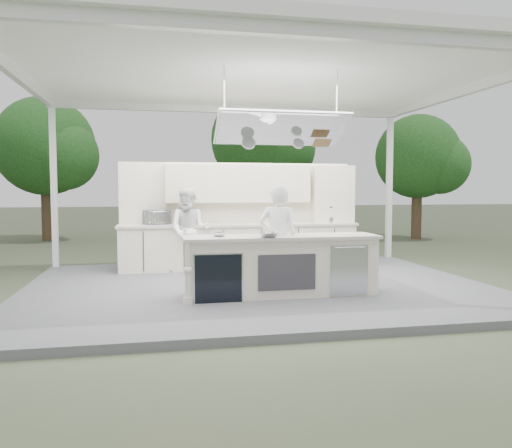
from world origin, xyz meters
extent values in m
plane|color=#424832|center=(0.00, 0.00, 0.00)|extent=(90.00, 90.00, 0.00)
cube|color=#57585C|center=(0.00, 0.00, 0.06)|extent=(8.00, 6.00, 0.12)
cube|color=white|center=(3.90, 2.90, 1.85)|extent=(0.12, 0.12, 3.70)
cube|color=white|center=(-3.90, 2.90, 1.85)|extent=(0.12, 0.12, 3.70)
cube|color=white|center=(0.00, 0.00, 3.78)|extent=(8.20, 6.20, 0.16)
cube|color=white|center=(0.00, -2.90, 3.62)|extent=(8.00, 0.12, 0.16)
cube|color=white|center=(0.00, 2.90, 3.62)|extent=(8.00, 0.12, 0.16)
cube|color=white|center=(-3.90, 0.00, 3.62)|extent=(0.12, 6.00, 0.16)
cube|color=white|center=(3.90, 0.00, 3.62)|extent=(0.12, 6.00, 0.16)
cube|color=white|center=(0.20, -0.90, 2.75)|extent=(2.00, 0.71, 0.43)
cube|color=white|center=(0.20, -0.90, 2.75)|extent=(2.06, 0.76, 0.46)
cylinder|color=white|center=(-0.70, -0.90, 3.23)|extent=(0.02, 0.02, 0.95)
cylinder|color=white|center=(1.10, -0.90, 3.23)|extent=(0.02, 0.02, 0.95)
cylinder|color=silver|center=(-0.30, -0.75, 2.53)|extent=(0.22, 0.14, 0.21)
cylinder|color=silver|center=(0.50, -0.80, 2.53)|extent=(0.18, 0.12, 0.18)
cube|color=brown|center=(0.90, -0.78, 2.55)|extent=(0.28, 0.18, 0.12)
cube|color=white|center=(0.20, -0.90, 0.57)|extent=(3.00, 0.70, 0.90)
cube|color=beige|center=(0.20, -0.90, 1.04)|extent=(3.10, 0.78, 0.05)
cylinder|color=white|center=(-1.30, -1.25, 0.58)|extent=(0.11, 0.11, 0.92)
cube|color=black|center=(-0.85, -1.25, 0.48)|extent=(0.70, 0.04, 0.72)
cube|color=silver|center=(-0.85, -1.26, 0.48)|extent=(0.74, 0.03, 0.72)
cube|color=#313035|center=(0.20, -1.26, 0.54)|extent=(0.90, 0.02, 0.55)
cube|color=silver|center=(1.20, -1.26, 0.54)|extent=(0.62, 0.02, 0.78)
cube|color=white|center=(0.00, 1.90, 0.57)|extent=(5.00, 0.65, 0.90)
cube|color=beige|center=(0.00, 1.90, 1.04)|extent=(5.08, 0.72, 0.05)
cube|color=white|center=(0.00, 2.20, 1.25)|extent=(5.00, 0.10, 2.25)
cube|color=white|center=(0.00, 2.07, 1.92)|extent=(3.10, 0.38, 0.80)
cube|color=white|center=(2.10, 2.02, 1.67)|extent=(0.90, 0.45, 1.30)
cube|color=brown|center=(2.10, 2.02, 1.67)|extent=(0.84, 0.40, 0.03)
cylinder|color=silver|center=(2.00, 1.88, 1.13)|extent=(0.20, 0.20, 0.12)
cylinder|color=black|center=(2.00, 1.88, 1.29)|extent=(0.17, 0.17, 0.20)
cylinder|color=black|center=(2.35, 1.88, 1.12)|extent=(0.16, 0.16, 0.10)
cone|color=black|center=(2.35, 1.88, 1.29)|extent=(0.14, 0.14, 0.24)
cylinder|color=#483824|center=(-5.50, 10.00, 1.05)|extent=(0.36, 0.36, 2.10)
sphere|color=#2E5F23|center=(-5.50, 10.00, 3.29)|extent=(3.40, 3.40, 3.40)
sphere|color=#2E5F23|center=(-4.82, 9.49, 2.95)|extent=(2.38, 2.38, 2.38)
cylinder|color=#483824|center=(2.50, 12.00, 1.22)|extent=(0.36, 0.36, 2.45)
sphere|color=#2E5F23|center=(2.50, 12.00, 3.85)|extent=(4.00, 4.00, 4.00)
sphere|color=#2E5F23|center=(3.30, 11.40, 3.45)|extent=(2.80, 2.80, 2.80)
cylinder|color=#483824|center=(7.50, 8.00, 0.96)|extent=(0.36, 0.36, 1.92)
sphere|color=#2E5F23|center=(7.50, 8.00, 2.97)|extent=(3.00, 3.00, 3.00)
sphere|color=#2E5F23|center=(8.10, 7.55, 2.67)|extent=(2.10, 2.10, 2.10)
imported|color=white|center=(0.20, -0.70, 0.99)|extent=(0.72, 0.57, 1.75)
imported|color=white|center=(-1.09, 1.53, 0.98)|extent=(0.99, 0.87, 1.72)
imported|color=silver|center=(-1.73, 2.08, 1.21)|extent=(0.60, 0.50, 0.28)
imported|color=#B9BAC0|center=(-0.06, -1.15, 1.11)|extent=(0.35, 0.35, 0.08)
imported|color=silver|center=(-0.78, -0.85, 1.10)|extent=(0.21, 0.21, 0.07)
camera|label=1|loc=(-1.74, -8.53, 1.80)|focal=35.00mm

